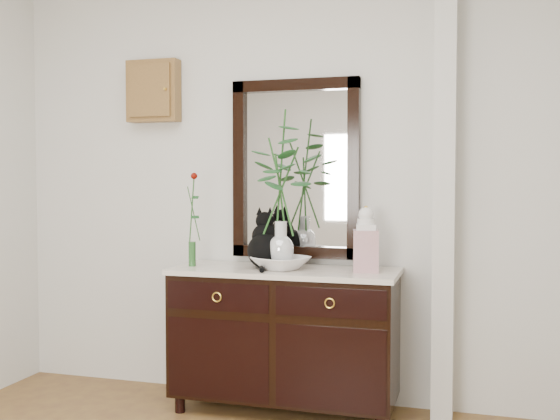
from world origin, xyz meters
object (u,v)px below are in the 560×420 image
(sideboard, at_px, (285,332))
(ginger_jar, at_px, (366,238))
(cat, at_px, (265,239))
(lotus_bowl, at_px, (281,263))

(sideboard, distance_m, ginger_jar, 0.74)
(cat, bearing_deg, sideboard, -22.22)
(ginger_jar, bearing_deg, cat, 179.76)
(sideboard, xyz_separation_m, ginger_jar, (0.48, 0.01, 0.57))
(sideboard, xyz_separation_m, cat, (-0.13, 0.01, 0.55))
(sideboard, bearing_deg, lotus_bowl, -108.56)
(cat, relative_size, ginger_jar, 0.89)
(cat, distance_m, lotus_bowl, 0.18)
(lotus_bowl, bearing_deg, ginger_jar, 5.43)
(lotus_bowl, bearing_deg, sideboard, 71.44)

